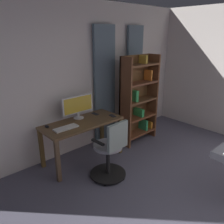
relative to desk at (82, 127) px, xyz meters
name	(u,v)px	position (x,y,z in m)	size (l,w,h in m)	color
back_room_partition	(83,78)	(-0.38, -0.45, 0.72)	(5.11, 0.10, 2.68)	silver
curtain_left_panel	(134,81)	(-1.64, -0.34, 0.52)	(0.43, 0.06, 2.28)	slate
curtain_right_panel	(105,87)	(-0.80, -0.34, 0.52)	(0.49, 0.06, 2.28)	slate
desk	(82,127)	(0.00, 0.00, 0.00)	(1.37, 0.61, 0.72)	brown
office_chair	(111,152)	(0.00, 0.72, -0.17)	(0.56, 0.56, 0.95)	black
computer_monitor	(78,105)	(-0.05, -0.19, 0.34)	(0.61, 0.18, 0.40)	white
computer_keyboard	(66,128)	(0.36, 0.07, 0.11)	(0.39, 0.15, 0.02)	white
computer_mouse	(47,126)	(0.55, -0.18, 0.12)	(0.06, 0.10, 0.04)	black
cell_phone_by_monitor	(95,114)	(-0.39, -0.15, 0.11)	(0.07, 0.14, 0.01)	#333338
cell_phone_face_up	(112,116)	(-0.56, 0.14, 0.11)	(0.07, 0.14, 0.01)	#333338
bookshelf	(138,100)	(-1.30, 0.08, 0.25)	(0.82, 0.30, 1.74)	brown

